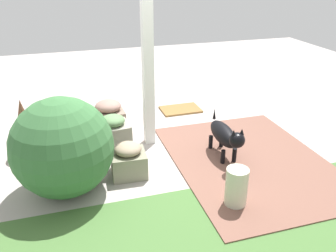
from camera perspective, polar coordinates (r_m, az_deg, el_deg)
ground_plane at (r=4.70m, az=-0.53°, el=-3.35°), size 12.00×12.00×0.00m
brick_path at (r=4.48m, az=13.08°, el=-5.49°), size 1.80×2.40×0.02m
porch_pillar at (r=4.42m, az=-3.30°, el=10.86°), size 0.13×0.13×2.31m
stone_planter_nearest at (r=5.23m, az=-9.54°, el=1.79°), size 0.44×0.46×0.42m
stone_planter_near at (r=4.65m, az=-8.79°, el=-1.06°), size 0.44×0.41×0.45m
stone_planter_mid at (r=4.04m, az=-6.38°, el=-5.52°), size 0.41×0.37×0.40m
round_shrub at (r=3.74m, az=-16.65°, el=-3.33°), size 1.05×1.05×1.05m
terracotta_pot_tall at (r=4.69m, az=-16.03°, el=-1.04°), size 0.31×0.31×0.69m
terracotta_pot_spiky at (r=5.22m, az=-22.33°, el=0.93°), size 0.21×0.21×0.57m
terracotta_pot_broad at (r=4.72m, az=-22.23°, el=-2.50°), size 0.31×0.31×0.34m
dog at (r=4.35m, az=9.19°, el=-1.48°), size 0.23×0.79×0.54m
ceramic_urn at (r=3.60m, az=10.96°, el=-9.70°), size 0.22×0.22×0.41m
doormat at (r=5.85m, az=2.03°, el=2.70°), size 0.64×0.43×0.03m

